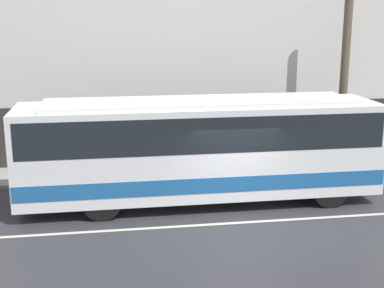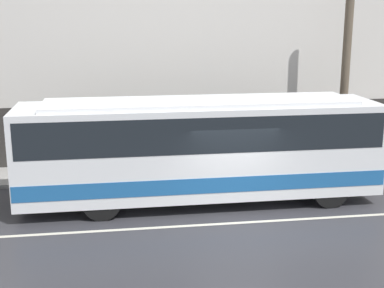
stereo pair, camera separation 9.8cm
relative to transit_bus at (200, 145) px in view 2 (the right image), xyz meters
name	(u,v)px [view 2 (the right image)]	position (x,y,z in m)	size (l,w,h in m)	color
ground_plane	(240,223)	(0.80, -1.89, -1.77)	(60.00, 60.00, 0.00)	#333338
sidewalk	(207,169)	(0.80, 3.22, -1.71)	(60.00, 2.22, 0.13)	gray
building_facade	(202,45)	(0.80, 4.48, 2.70)	(60.00, 0.35, 9.29)	silver
lane_stripe	(240,223)	(0.80, -1.89, -1.77)	(54.00, 0.14, 0.01)	beige
transit_bus	(200,145)	(0.00, 0.00, 0.00)	(10.70, 2.49, 3.15)	white
utility_pole_near	(345,73)	(5.70, 2.73, 1.77)	(0.30, 0.30, 6.82)	brown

